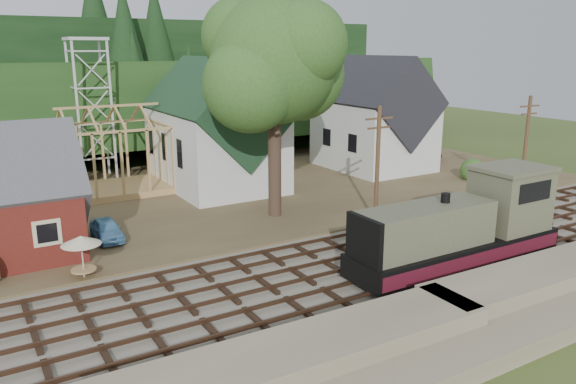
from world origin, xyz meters
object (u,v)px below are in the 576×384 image
car_blue (107,229)px  car_red (422,155)px  patio_set (81,242)px  locomotive (464,229)px

car_blue → car_red: (33.41, 7.77, 0.03)m
car_red → patio_set: size_ratio=2.19×
car_blue → patio_set: bearing=-114.5°
car_blue → car_red: size_ratio=0.78×
car_blue → patio_set: patio_set is taller
car_red → patio_set: (-35.83, -13.01, 1.20)m
locomotive → car_blue: (-15.52, 13.74, -1.29)m
locomotive → patio_set: bearing=154.6°
patio_set → car_blue: bearing=65.2°
locomotive → patio_set: locomotive is taller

